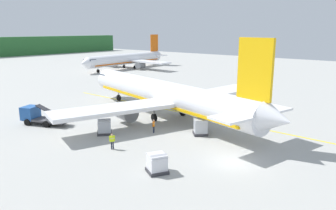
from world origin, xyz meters
The scene contains 10 objects.
ground centered at (0.00, 48.00, -0.10)m, with size 240.00×320.00×0.20m, color #A8A8A3.
airliner_foreground centered at (8.76, 16.24, 3.39)m, with size 34.40×41.33×11.90m.
airliner_mid_apron centered at (47.49, 66.42, 3.12)m, with size 38.35×31.76×10.93m.
service_truck_fuel centered at (-5.26, 27.14, 1.16)m, with size 4.59×7.10×2.74m.
cargo_container_near centered at (-2.16, 16.73, 0.88)m, with size 2.50×2.50×1.87m.
cargo_container_mid centered at (-6.28, 4.13, 0.89)m, with size 2.36×2.36×1.89m.
cargo_container_far centered at (5.35, 7.49, 1.00)m, with size 2.42×2.42×2.11m.
crew_marshaller centered at (2.16, 12.39, 1.01)m, with size 0.57×0.41×1.71m.
crew_loader_left centered at (-5.03, 11.84, 1.04)m, with size 0.54×0.44×1.76m.
apron_guide_line centered at (12.48, 11.80, 0.01)m, with size 0.30×60.00×0.01m, color yellow.
Camera 1 is at (-26.71, -14.60, 12.71)m, focal length 35.06 mm.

